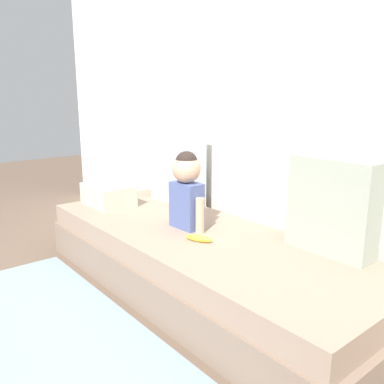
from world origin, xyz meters
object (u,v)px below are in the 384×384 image
Objects in this scene: throw_pillow_left at (177,166)px; throw_pillow_right at (332,206)px; banana at (199,238)px; folded_blanket at (108,195)px; toddler at (187,187)px; couch at (199,263)px.

throw_pillow_right is (1.36, 0.00, -0.03)m from throw_pillow_left.
folded_blanket is (-1.06, -0.02, 0.06)m from banana.
throw_pillow_right is 0.89m from toddler.
throw_pillow_left is 0.58m from folded_blanket.
couch is at bearing 6.73° from folded_blanket.
throw_pillow_right is at bearing 15.83° from folded_blanket.
couch is 0.90m from throw_pillow_left.
throw_pillow_right is (0.68, 0.35, 0.45)m from couch.
throw_pillow_left is (-0.68, 0.35, 0.48)m from couch.
banana is (-0.57, -0.44, -0.24)m from throw_pillow_right.
throw_pillow_right is at bearing 27.30° from couch.
couch is 4.77× the size of throw_pillow_right.
couch is 4.98× the size of toddler.
folded_blanket is (-1.63, -0.46, -0.18)m from throw_pillow_right.
toddler is 2.91× the size of banana.
banana is 1.06m from folded_blanket.
banana is (0.11, -0.09, 0.22)m from couch.
throw_pillow_left reaches higher than folded_blanket.
throw_pillow_left is at bearing 147.90° from toddler.
couch is 0.48m from toddler.
throw_pillow_left is at bearing 150.50° from banana.
folded_blanket is at bearing -120.73° from throw_pillow_left.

